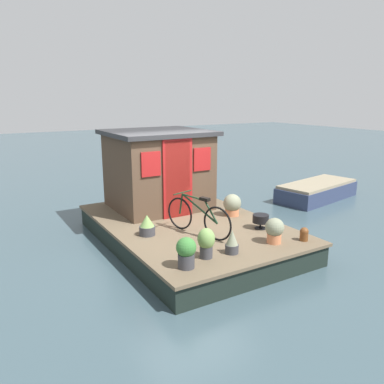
% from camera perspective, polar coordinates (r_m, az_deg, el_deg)
% --- Properties ---
extents(ground_plane, '(60.00, 60.00, 0.00)m').
position_cam_1_polar(ground_plane, '(8.49, -0.70, -7.39)').
color(ground_plane, '#384C54').
extents(houseboat_deck, '(4.95, 3.30, 0.47)m').
position_cam_1_polar(houseboat_deck, '(8.41, -0.71, -5.90)').
color(houseboat_deck, brown).
rests_on(houseboat_deck, ground_plane).
extents(houseboat_cabin, '(2.10, 2.31, 1.85)m').
position_cam_1_polar(houseboat_cabin, '(9.27, -5.00, 3.40)').
color(houseboat_cabin, '#4C3828').
rests_on(houseboat_cabin, houseboat_deck).
extents(bicycle, '(1.56, 0.61, 0.79)m').
position_cam_1_polar(bicycle, '(7.47, 0.87, -3.63)').
color(bicycle, black).
rests_on(bicycle, houseboat_deck).
extents(potted_plant_mint, '(0.40, 0.40, 0.49)m').
position_cam_1_polar(potted_plant_mint, '(8.74, 5.96, -1.88)').
color(potted_plant_mint, '#C6754C').
rests_on(potted_plant_mint, houseboat_deck).
extents(potted_plant_lavender, '(0.23, 0.23, 0.42)m').
position_cam_1_polar(potted_plant_lavender, '(6.68, 5.93, -7.39)').
color(potted_plant_lavender, '#38383D').
rests_on(potted_plant_lavender, houseboat_deck).
extents(potted_plant_sage, '(0.35, 0.35, 0.47)m').
position_cam_1_polar(potted_plant_sage, '(7.24, 12.09, -5.48)').
color(potted_plant_sage, '#C6754C').
rests_on(potted_plant_sage, houseboat_deck).
extents(potted_plant_succulent, '(0.29, 0.29, 0.51)m').
position_cam_1_polar(potted_plant_succulent, '(6.44, 2.11, -7.38)').
color(potted_plant_succulent, '#38383D').
rests_on(potted_plant_succulent, houseboat_deck).
extents(potted_plant_thyme, '(0.32, 0.32, 0.50)m').
position_cam_1_polar(potted_plant_thyme, '(6.08, -0.86, -8.81)').
color(potted_plant_thyme, '#38383D').
rests_on(potted_plant_thyme, houseboat_deck).
extents(potted_plant_ivy, '(0.31, 0.31, 0.41)m').
position_cam_1_polar(potted_plant_ivy, '(7.54, -6.65, -4.94)').
color(potted_plant_ivy, '#38383D').
rests_on(potted_plant_ivy, houseboat_deck).
extents(charcoal_grill, '(0.33, 0.33, 0.29)m').
position_cam_1_polar(charcoal_grill, '(7.97, 10.11, -3.98)').
color(charcoal_grill, black).
rests_on(charcoal_grill, houseboat_deck).
extents(mooring_bollard, '(0.16, 0.16, 0.26)m').
position_cam_1_polar(mooring_bollard, '(7.52, 16.23, -5.95)').
color(mooring_bollard, brown).
rests_on(mooring_bollard, houseboat_deck).
extents(dinghy_boat, '(1.66, 3.00, 0.53)m').
position_cam_1_polar(dinghy_boat, '(12.50, 17.96, 0.17)').
color(dinghy_boat, '#2D3856').
rests_on(dinghy_boat, ground_plane).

